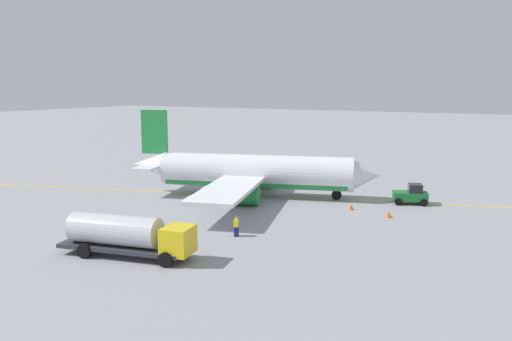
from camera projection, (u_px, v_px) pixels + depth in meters
name	position (u px, v px, depth m)	size (l,w,h in m)	color
ground_plane	(256.00, 196.00, 61.20)	(400.00, 400.00, 0.00)	#939399
airplane	(252.00, 173.00, 60.86)	(28.77, 31.75, 9.82)	white
fuel_tanker	(127.00, 234.00, 39.30)	(10.84, 4.55, 3.15)	#2D2D33
pushback_tug	(411.00, 195.00, 57.01)	(4.06, 3.30, 2.20)	#196B28
refueling_worker	(236.00, 227.00, 44.82)	(0.50, 0.60, 1.71)	navy
safety_cone_nose	(389.00, 214.00, 51.22)	(0.58, 0.58, 0.64)	#F2590F
safety_cone_wingtip	(351.00, 207.00, 54.45)	(0.55, 0.55, 0.61)	#F2590F
taxi_line_marking	(256.00, 196.00, 61.20)	(70.62, 0.30, 0.01)	yellow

